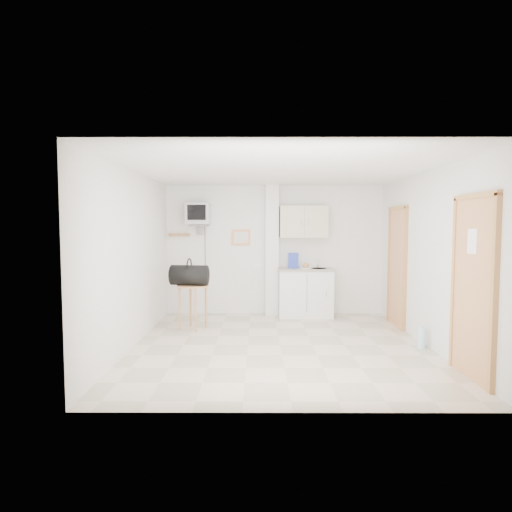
{
  "coord_description": "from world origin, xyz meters",
  "views": [
    {
      "loc": [
        -0.33,
        -6.08,
        1.72
      ],
      "look_at": [
        -0.35,
        0.6,
        1.25
      ],
      "focal_mm": 30.0,
      "sensor_mm": 36.0,
      "label": 1
    }
  ],
  "objects_px": {
    "water_bottle": "(421,338)",
    "crt_television": "(198,215)",
    "round_table": "(193,292)",
    "duffel_bag": "(189,275)"
  },
  "relations": [
    {
      "from": "water_bottle",
      "to": "crt_television",
      "type": "bearing_deg",
      "value": 147.62
    },
    {
      "from": "water_bottle",
      "to": "duffel_bag",
      "type": "bearing_deg",
      "value": 162.32
    },
    {
      "from": "duffel_bag",
      "to": "water_bottle",
      "type": "distance_m",
      "value": 3.69
    },
    {
      "from": "crt_television",
      "to": "round_table",
      "type": "distance_m",
      "value": 1.68
    },
    {
      "from": "crt_television",
      "to": "round_table",
      "type": "bearing_deg",
      "value": -87.65
    },
    {
      "from": "crt_television",
      "to": "water_bottle",
      "type": "xyz_separation_m",
      "value": [
        3.43,
        -2.17,
        -1.79
      ]
    },
    {
      "from": "crt_television",
      "to": "water_bottle",
      "type": "bearing_deg",
      "value": -32.38
    },
    {
      "from": "round_table",
      "to": "water_bottle",
      "type": "bearing_deg",
      "value": -18.53
    },
    {
      "from": "round_table",
      "to": "duffel_bag",
      "type": "height_order",
      "value": "duffel_bag"
    },
    {
      "from": "crt_television",
      "to": "round_table",
      "type": "xyz_separation_m",
      "value": [
        0.04,
        -1.04,
        -1.32
      ]
    }
  ]
}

